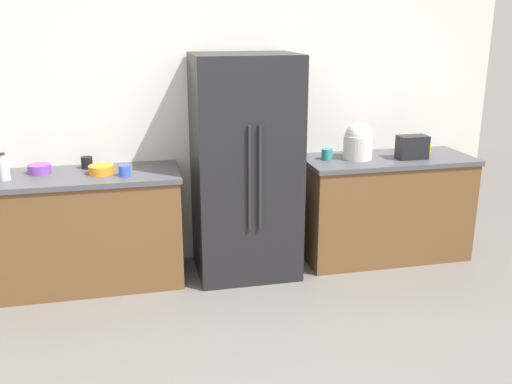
{
  "coord_description": "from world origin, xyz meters",
  "views": [
    {
      "loc": [
        -0.66,
        -2.88,
        2.03
      ],
      "look_at": [
        0.09,
        0.45,
        1.0
      ],
      "focal_mm": 39.77,
      "sensor_mm": 36.0,
      "label": 1
    }
  ],
  "objects_px": {
    "bottle_a": "(4,169)",
    "cup_d": "(125,171)",
    "refrigerator": "(245,167)",
    "rice_cooker": "(358,141)",
    "bowl_a": "(40,169)",
    "cup_c": "(87,163)",
    "cup_b": "(426,149)",
    "toaster": "(412,147)",
    "cup_a": "(327,154)",
    "bowl_b": "(101,170)"
  },
  "relations": [
    {
      "from": "bottle_a",
      "to": "cup_a",
      "type": "height_order",
      "value": "bottle_a"
    },
    {
      "from": "toaster",
      "to": "rice_cooker",
      "type": "xyz_separation_m",
      "value": [
        -0.45,
        0.09,
        0.05
      ]
    },
    {
      "from": "refrigerator",
      "to": "bottle_a",
      "type": "bearing_deg",
      "value": -179.51
    },
    {
      "from": "bowl_b",
      "to": "toaster",
      "type": "bearing_deg",
      "value": -1.43
    },
    {
      "from": "bowl_a",
      "to": "bowl_b",
      "type": "height_order",
      "value": "bowl_a"
    },
    {
      "from": "bowl_b",
      "to": "rice_cooker",
      "type": "bearing_deg",
      "value": 0.76
    },
    {
      "from": "toaster",
      "to": "cup_d",
      "type": "xyz_separation_m",
      "value": [
        -2.39,
        -0.04,
        -0.06
      ]
    },
    {
      "from": "bottle_a",
      "to": "cup_b",
      "type": "height_order",
      "value": "bottle_a"
    },
    {
      "from": "rice_cooker",
      "to": "bowl_a",
      "type": "distance_m",
      "value": 2.57
    },
    {
      "from": "refrigerator",
      "to": "bottle_a",
      "type": "distance_m",
      "value": 1.81
    },
    {
      "from": "cup_a",
      "to": "bowl_a",
      "type": "bearing_deg",
      "value": 178.31
    },
    {
      "from": "cup_c",
      "to": "bowl_a",
      "type": "relative_size",
      "value": 0.54
    },
    {
      "from": "toaster",
      "to": "cup_c",
      "type": "bearing_deg",
      "value": 174.45
    },
    {
      "from": "cup_a",
      "to": "cup_b",
      "type": "height_order",
      "value": "cup_a"
    },
    {
      "from": "toaster",
      "to": "cup_b",
      "type": "xyz_separation_m",
      "value": [
        0.23,
        0.17,
        -0.06
      ]
    },
    {
      "from": "toaster",
      "to": "cup_a",
      "type": "xyz_separation_m",
      "value": [
        -0.72,
        0.12,
        -0.05
      ]
    },
    {
      "from": "refrigerator",
      "to": "cup_b",
      "type": "xyz_separation_m",
      "value": [
        1.67,
        0.12,
        0.05
      ]
    },
    {
      "from": "bowl_b",
      "to": "bottle_a",
      "type": "bearing_deg",
      "value": -177.38
    },
    {
      "from": "toaster",
      "to": "bowl_a",
      "type": "relative_size",
      "value": 1.44
    },
    {
      "from": "refrigerator",
      "to": "rice_cooker",
      "type": "height_order",
      "value": "refrigerator"
    },
    {
      "from": "bottle_a",
      "to": "cup_d",
      "type": "relative_size",
      "value": 2.32
    },
    {
      "from": "cup_a",
      "to": "bottle_a",
      "type": "bearing_deg",
      "value": -178.0
    },
    {
      "from": "cup_c",
      "to": "bowl_b",
      "type": "relative_size",
      "value": 0.48
    },
    {
      "from": "cup_a",
      "to": "bowl_a",
      "type": "xyz_separation_m",
      "value": [
        -2.31,
        0.07,
        -0.01
      ]
    },
    {
      "from": "cup_c",
      "to": "bowl_a",
      "type": "bearing_deg",
      "value": -168.4
    },
    {
      "from": "refrigerator",
      "to": "rice_cooker",
      "type": "distance_m",
      "value": 1.0
    },
    {
      "from": "refrigerator",
      "to": "cup_b",
      "type": "relative_size",
      "value": 22.77
    },
    {
      "from": "rice_cooker",
      "to": "bowl_b",
      "type": "height_order",
      "value": "rice_cooker"
    },
    {
      "from": "cup_c",
      "to": "rice_cooker",
      "type": "bearing_deg",
      "value": -4.33
    },
    {
      "from": "refrigerator",
      "to": "cup_a",
      "type": "xyz_separation_m",
      "value": [
        0.72,
        0.07,
        0.05
      ]
    },
    {
      "from": "cup_c",
      "to": "toaster",
      "type": "bearing_deg",
      "value": -5.55
    },
    {
      "from": "cup_b",
      "to": "cup_a",
      "type": "bearing_deg",
      "value": -177.16
    },
    {
      "from": "cup_b",
      "to": "refrigerator",
      "type": "bearing_deg",
      "value": -175.89
    },
    {
      "from": "bowl_a",
      "to": "bowl_b",
      "type": "xyz_separation_m",
      "value": [
        0.46,
        -0.12,
        -0.0
      ]
    },
    {
      "from": "bottle_a",
      "to": "cup_c",
      "type": "relative_size",
      "value": 2.21
    },
    {
      "from": "toaster",
      "to": "cup_c",
      "type": "xyz_separation_m",
      "value": [
        -2.68,
        0.26,
        -0.05
      ]
    },
    {
      "from": "cup_b",
      "to": "bowl_b",
      "type": "relative_size",
      "value": 0.41
    },
    {
      "from": "cup_b",
      "to": "bowl_b",
      "type": "distance_m",
      "value": 2.79
    },
    {
      "from": "refrigerator",
      "to": "bottle_a",
      "type": "relative_size",
      "value": 8.71
    },
    {
      "from": "cup_d",
      "to": "cup_c",
      "type": "bearing_deg",
      "value": 133.91
    },
    {
      "from": "toaster",
      "to": "cup_a",
      "type": "relative_size",
      "value": 2.71
    },
    {
      "from": "cup_b",
      "to": "cup_c",
      "type": "xyz_separation_m",
      "value": [
        -2.9,
        0.09,
        0.01
      ]
    },
    {
      "from": "refrigerator",
      "to": "cup_d",
      "type": "relative_size",
      "value": 20.2
    },
    {
      "from": "bowl_a",
      "to": "rice_cooker",
      "type": "bearing_deg",
      "value": -2.16
    },
    {
      "from": "cup_b",
      "to": "toaster",
      "type": "bearing_deg",
      "value": -143.74
    },
    {
      "from": "bottle_a",
      "to": "bowl_b",
      "type": "bearing_deg",
      "value": 2.62
    },
    {
      "from": "cup_d",
      "to": "bottle_a",
      "type": "bearing_deg",
      "value": 175.05
    },
    {
      "from": "refrigerator",
      "to": "cup_a",
      "type": "relative_size",
      "value": 19.48
    },
    {
      "from": "rice_cooker",
      "to": "bowl_a",
      "type": "bearing_deg",
      "value": 177.84
    },
    {
      "from": "rice_cooker",
      "to": "bowl_a",
      "type": "height_order",
      "value": "rice_cooker"
    }
  ]
}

